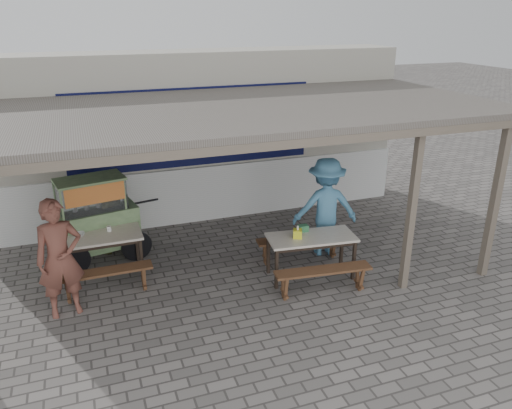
{
  "coord_description": "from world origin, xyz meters",
  "views": [
    {
      "loc": [
        -2.36,
        -6.85,
        4.26
      ],
      "look_at": [
        0.42,
        0.9,
        1.05
      ],
      "focal_mm": 35.0,
      "sensor_mm": 36.0,
      "label": 1
    }
  ],
  "objects": [
    {
      "name": "tissue_box",
      "position": [
        0.82,
        -0.02,
        0.82
      ],
      "size": [
        0.19,
        0.19,
        0.14
      ],
      "primitive_type": "cube",
      "rotation": [
        0.0,
        0.0,
        -0.42
      ],
      "color": "yellow",
      "rests_on": "table_right"
    },
    {
      "name": "table_left",
      "position": [
        -2.26,
        1.18,
        0.67
      ],
      "size": [
        1.37,
        0.73,
        0.75
      ],
      "rotation": [
        0.0,
        0.0,
        0.01
      ],
      "color": "beige",
      "rests_on": "ground"
    },
    {
      "name": "condiment_jar",
      "position": [
        -2.1,
        1.3,
        0.79
      ],
      "size": [
        0.08,
        0.08,
        0.09
      ],
      "primitive_type": "cylinder",
      "color": "white",
      "rests_on": "table_left"
    },
    {
      "name": "condiment_bowl",
      "position": [
        -2.59,
        1.27,
        0.77
      ],
      "size": [
        0.2,
        0.2,
        0.05
      ],
      "primitive_type": "imported",
      "rotation": [
        0.0,
        0.0,
        0.01
      ],
      "color": "white",
      "rests_on": "table_left"
    },
    {
      "name": "donation_box",
      "position": [
        1.01,
        0.17,
        0.81
      ],
      "size": [
        0.17,
        0.12,
        0.11
      ],
      "primitive_type": "cube",
      "rotation": [
        0.0,
        0.0,
        -0.04
      ],
      "color": "#347649",
      "rests_on": "table_right"
    },
    {
      "name": "patron_wall_side",
      "position": [
        -2.12,
        2.12,
        0.75
      ],
      "size": [
        0.9,
        0.82,
        1.51
      ],
      "primitive_type": "imported",
      "rotation": [
        0.0,
        0.0,
        3.57
      ],
      "color": "#4E4F25",
      "rests_on": "ground"
    },
    {
      "name": "bench_left_wall",
      "position": [
        -2.27,
        1.9,
        0.34
      ],
      "size": [
        1.46,
        0.29,
        0.45
      ],
      "rotation": [
        0.0,
        0.0,
        0.01
      ],
      "color": "brown",
      "rests_on": "ground"
    },
    {
      "name": "back_wall",
      "position": [
        -0.0,
        3.58,
        1.72
      ],
      "size": [
        9.0,
        1.28,
        3.5
      ],
      "color": "#B2B0A0",
      "rests_on": "ground"
    },
    {
      "name": "bench_right_wall",
      "position": [
        1.13,
        0.54,
        0.34
      ],
      "size": [
        1.59,
        0.46,
        0.45
      ],
      "rotation": [
        0.0,
        0.0,
        -0.11
      ],
      "color": "brown",
      "rests_on": "ground"
    },
    {
      "name": "ground",
      "position": [
        0.0,
        0.0,
        0.0
      ],
      "size": [
        60.0,
        60.0,
        0.0
      ],
      "primitive_type": "plane",
      "color": "slate",
      "rests_on": "ground"
    },
    {
      "name": "bench_right_street",
      "position": [
        0.99,
        -0.65,
        0.34
      ],
      "size": [
        1.59,
        0.46,
        0.45
      ],
      "rotation": [
        0.0,
        0.0,
        -0.11
      ],
      "color": "brown",
      "rests_on": "ground"
    },
    {
      "name": "patron_right_table",
      "position": [
        1.69,
        0.68,
        0.92
      ],
      "size": [
        1.31,
        0.94,
        1.84
      ],
      "primitive_type": "imported",
      "rotation": [
        0.0,
        0.0,
        2.91
      ],
      "color": "teal",
      "rests_on": "ground"
    },
    {
      "name": "table_right",
      "position": [
        1.06,
        -0.06,
        0.67
      ],
      "size": [
        1.53,
        0.81,
        0.75
      ],
      "rotation": [
        0.0,
        0.0,
        -0.11
      ],
      "color": "beige",
      "rests_on": "ground"
    },
    {
      "name": "bench_left_street",
      "position": [
        -2.26,
        0.47,
        0.34
      ],
      "size": [
        1.46,
        0.29,
        0.45
      ],
      "rotation": [
        0.0,
        0.0,
        0.01
      ],
      "color": "brown",
      "rests_on": "ground"
    },
    {
      "name": "warung_roof",
      "position": [
        0.02,
        0.9,
        2.71
      ],
      "size": [
        9.0,
        4.21,
        2.81
      ],
      "color": "#605952",
      "rests_on": "ground"
    },
    {
      "name": "patron_street_side",
      "position": [
        -2.86,
        0.17,
        0.91
      ],
      "size": [
        0.73,
        0.54,
        1.82
      ],
      "primitive_type": "imported",
      "rotation": [
        0.0,
        0.0,
        0.17
      ],
      "color": "brown",
      "rests_on": "ground"
    },
    {
      "name": "vendor_cart",
      "position": [
        -2.28,
        1.79,
        0.85
      ],
      "size": [
        1.87,
        1.04,
        1.57
      ],
      "rotation": [
        0.0,
        0.0,
        0.2
      ],
      "color": "#85A56E",
      "rests_on": "ground"
    }
  ]
}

